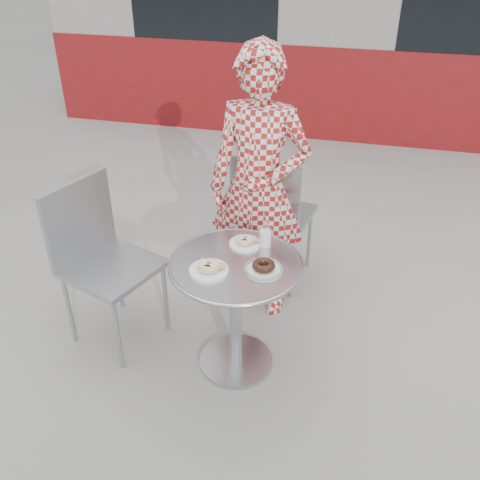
% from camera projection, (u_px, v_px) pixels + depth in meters
% --- Properties ---
extents(ground, '(60.00, 60.00, 0.00)m').
position_uv_depth(ground, '(227.00, 362.00, 3.09)').
color(ground, '#999792').
rests_on(ground, ground).
extents(bistro_table, '(0.69, 0.69, 0.70)m').
position_uv_depth(bistro_table, '(236.00, 289.00, 2.81)').
color(bistro_table, silver).
rests_on(bistro_table, ground).
extents(chair_far, '(0.53, 0.53, 0.95)m').
position_uv_depth(chair_far, '(274.00, 241.00, 3.66)').
color(chair_far, '#999BA0').
rests_on(chair_far, ground).
extents(chair_left, '(0.60, 0.60, 0.98)m').
position_uv_depth(chair_left, '(115.00, 295.00, 3.14)').
color(chair_left, '#999BA0').
rests_on(chair_left, ground).
extents(seated_person, '(0.65, 0.46, 1.67)m').
position_uv_depth(seated_person, '(259.00, 188.00, 3.14)').
color(seated_person, maroon).
rests_on(seated_person, ground).
extents(plate_far, '(0.17, 0.17, 0.05)m').
position_uv_depth(plate_far, '(246.00, 242.00, 2.86)').
color(plate_far, white).
rests_on(plate_far, bistro_table).
extents(plate_near, '(0.20, 0.20, 0.05)m').
position_uv_depth(plate_near, '(209.00, 268.00, 2.64)').
color(plate_near, white).
rests_on(plate_near, bistro_table).
extents(plate_checker, '(0.20, 0.20, 0.05)m').
position_uv_depth(plate_checker, '(264.00, 268.00, 2.65)').
color(plate_checker, white).
rests_on(plate_checker, bistro_table).
extents(milk_cup, '(0.07, 0.07, 0.10)m').
position_uv_depth(milk_cup, '(265.00, 238.00, 2.83)').
color(milk_cup, white).
rests_on(milk_cup, bistro_table).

